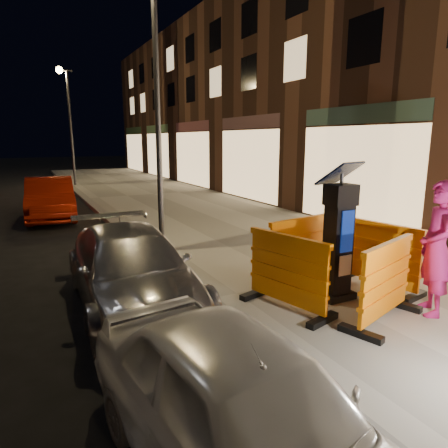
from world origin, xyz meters
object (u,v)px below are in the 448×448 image
barrier_bldgside (380,256)px  car_silver (134,305)px  barrier_kerbside (287,273)px  car_red (52,218)px  barrier_back (299,249)px  man (437,249)px  parking_kiosk (338,236)px  barrier_front (385,282)px

barrier_bldgside → car_silver: size_ratio=0.35×
barrier_kerbside → car_red: size_ratio=0.35×
barrier_bldgside → car_silver: bearing=57.8°
barrier_back → man: (0.84, -2.02, 0.40)m
parking_kiosk → car_red: 10.61m
barrier_kerbside → car_red: barrier_kerbside is taller
car_silver → car_red: 8.47m
barrier_front → barrier_bldgside: (0.95, 0.95, 0.00)m
barrier_bldgside → barrier_back: bearing=34.4°
barrier_front → car_silver: barrier_front is taller
parking_kiosk → man: parking_kiosk is taller
parking_kiosk → barrier_back: 1.05m
barrier_back → barrier_bldgside: 1.34m
parking_kiosk → barrier_back: parking_kiosk is taller
barrier_kerbside → man: man is taller
barrier_back → car_red: bearing=101.4°
barrier_back → barrier_bldgside: bearing=-54.6°
man → parking_kiosk: bearing=-106.6°
parking_kiosk → barrier_kerbside: 1.05m
barrier_bldgside → man: 1.15m
barrier_back → barrier_kerbside: (-0.95, -0.95, 0.00)m
barrier_front → barrier_bldgside: bearing=27.4°
barrier_front → barrier_back: (0.00, 1.90, 0.00)m
parking_kiosk → man: 1.36m
barrier_kerbside → car_red: 10.30m
barrier_bldgside → car_silver: barrier_bldgside is taller
car_red → barrier_front: bearing=-68.8°
barrier_front → man: 0.94m
barrier_front → barrier_back: 1.90m
barrier_back → man: 2.22m
parking_kiosk → car_red: parking_kiosk is taller
barrier_bldgside → car_red: 10.92m
parking_kiosk → man: size_ratio=1.05×
barrier_kerbside → man: bearing=-135.4°
parking_kiosk → car_red: size_ratio=0.49×
parking_kiosk → barrier_bldgside: size_ratio=1.40×
man → car_silver: bearing=-89.7°
man → barrier_kerbside: bearing=-85.7°
parking_kiosk → car_silver: (-2.87, 1.51, -1.17)m
barrier_front → car_red: barrier_front is taller
barrier_bldgside → man: (-0.11, -1.07, 0.40)m
car_silver → man: 4.65m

